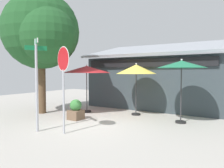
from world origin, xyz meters
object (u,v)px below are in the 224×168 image
(stop_sign, at_px, (63,72))
(patio_umbrella_mustard_center, at_px, (136,70))
(patio_umbrella_forest_green_right, at_px, (182,65))
(sidewalk_planter, at_px, (76,110))
(patio_umbrella_crimson_left, at_px, (87,70))
(shade_tree, at_px, (43,32))
(street_sign_post, at_px, (36,77))

(stop_sign, distance_m, patio_umbrella_mustard_center, 4.38)
(patio_umbrella_forest_green_right, xyz_separation_m, sidewalk_planter, (-4.16, -1.85, -1.98))
(patio_umbrella_crimson_left, distance_m, sidewalk_planter, 2.60)
(shade_tree, xyz_separation_m, sidewalk_planter, (2.27, -0.13, -3.68))
(patio_umbrella_forest_green_right, distance_m, shade_tree, 6.87)
(street_sign_post, height_order, patio_umbrella_forest_green_right, street_sign_post)
(patio_umbrella_forest_green_right, bearing_deg, shade_tree, -165.04)
(street_sign_post, relative_size, sidewalk_planter, 3.63)
(street_sign_post, xyz_separation_m, patio_umbrella_mustard_center, (1.63, 4.64, 0.29))
(patio_umbrella_mustard_center, distance_m, shade_tree, 5.03)
(stop_sign, height_order, sidewalk_planter, stop_sign)
(street_sign_post, distance_m, shade_tree, 4.03)
(street_sign_post, distance_m, patio_umbrella_mustard_center, 4.93)
(patio_umbrella_mustard_center, distance_m, patio_umbrella_forest_green_right, 2.41)
(sidewalk_planter, bearing_deg, patio_umbrella_mustard_center, 52.86)
(stop_sign, bearing_deg, sidewalk_planter, 121.56)
(stop_sign, xyz_separation_m, shade_tree, (-3.46, 2.06, 1.99))
(sidewalk_planter, bearing_deg, patio_umbrella_forest_green_right, 23.94)
(street_sign_post, xyz_separation_m, patio_umbrella_forest_green_right, (3.98, 4.09, 0.45))
(street_sign_post, bearing_deg, patio_umbrella_forest_green_right, 45.79)
(street_sign_post, bearing_deg, patio_umbrella_crimson_left, 103.11)
(patio_umbrella_mustard_center, height_order, shade_tree, shade_tree)
(street_sign_post, height_order, patio_umbrella_mustard_center, street_sign_post)
(patio_umbrella_crimson_left, height_order, sidewalk_planter, patio_umbrella_crimson_left)
(street_sign_post, distance_m, patio_umbrella_forest_green_right, 5.72)
(stop_sign, relative_size, patio_umbrella_mustard_center, 1.16)
(stop_sign, xyz_separation_m, patio_umbrella_mustard_center, (0.63, 4.33, 0.13))
(patio_umbrella_crimson_left, relative_size, patio_umbrella_forest_green_right, 0.95)
(shade_tree, bearing_deg, patio_umbrella_crimson_left, 45.66)
(street_sign_post, distance_m, stop_sign, 1.07)
(patio_umbrella_crimson_left, relative_size, sidewalk_planter, 2.79)
(stop_sign, distance_m, patio_umbrella_crimson_left, 4.11)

